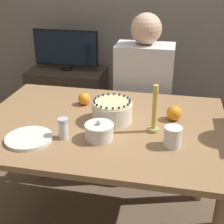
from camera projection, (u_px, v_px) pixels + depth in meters
dining_table at (102, 142)px, 1.71m from camera, size 1.32×0.94×0.75m
cake at (112, 111)px, 1.66m from camera, size 0.21×0.21×0.12m
sugar_bowl at (99, 132)px, 1.49m from camera, size 0.14×0.14×0.10m
sugar_shaker at (63, 128)px, 1.49m from camera, size 0.05×0.05×0.10m
plate_stack at (29, 138)px, 1.49m from camera, size 0.23×0.23×0.02m
candle at (154, 114)px, 1.53m from camera, size 0.06×0.06×0.25m
cup at (173, 137)px, 1.43m from camera, size 0.08×0.08×0.10m
orange_fruit_0 at (174, 113)px, 1.67m from camera, size 0.08×0.08×0.08m
orange_fruit_1 at (84, 99)px, 1.86m from camera, size 0.07×0.07×0.07m
person_man_blue_shirt at (143, 110)px, 2.32m from camera, size 0.40×0.34×1.23m
side_cabinet at (69, 102)px, 2.97m from camera, size 0.68×0.41×0.65m
tv_monitor at (66, 49)px, 2.76m from camera, size 0.59×0.10×0.36m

